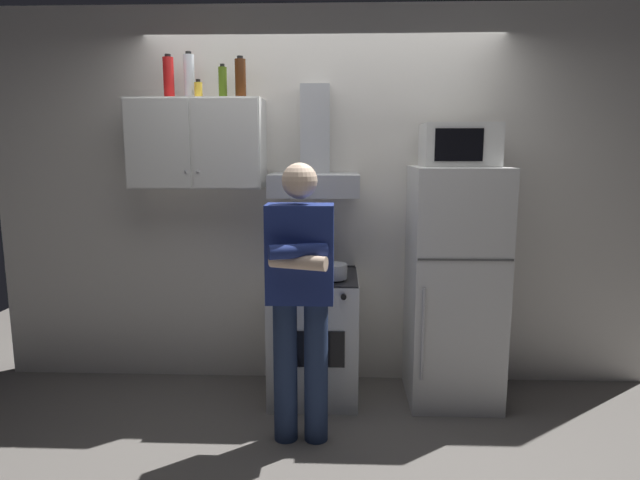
% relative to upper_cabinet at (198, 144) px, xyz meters
% --- Properties ---
extents(ground_plane, '(7.00, 7.00, 0.00)m').
position_rel_upper_cabinet_xyz_m(ground_plane, '(0.85, -0.37, -1.75)').
color(ground_plane, slate).
extents(back_wall_tiled, '(4.80, 0.10, 2.70)m').
position_rel_upper_cabinet_xyz_m(back_wall_tiled, '(0.85, 0.23, -0.40)').
color(back_wall_tiled, silver).
rests_on(back_wall_tiled, ground_plane).
extents(upper_cabinet, '(0.90, 0.37, 0.60)m').
position_rel_upper_cabinet_xyz_m(upper_cabinet, '(0.00, 0.00, 0.00)').
color(upper_cabinet, white).
extents(stove_oven, '(0.60, 0.62, 0.87)m').
position_rel_upper_cabinet_xyz_m(stove_oven, '(0.80, -0.13, -1.32)').
color(stove_oven, white).
rests_on(stove_oven, ground_plane).
extents(range_hood, '(0.60, 0.44, 0.75)m').
position_rel_upper_cabinet_xyz_m(range_hood, '(0.80, 0.00, -0.15)').
color(range_hood, '#B7BABF').
extents(refrigerator, '(0.60, 0.62, 1.60)m').
position_rel_upper_cabinet_xyz_m(refrigerator, '(1.75, -0.12, -0.95)').
color(refrigerator, silver).
rests_on(refrigerator, ground_plane).
extents(microwave, '(0.48, 0.37, 0.28)m').
position_rel_upper_cabinet_xyz_m(microwave, '(1.75, -0.11, -0.01)').
color(microwave, silver).
rests_on(microwave, refrigerator).
extents(person_standing, '(0.38, 0.33, 1.64)m').
position_rel_upper_cabinet_xyz_m(person_standing, '(0.75, -0.73, -0.85)').
color(person_standing, navy).
rests_on(person_standing, ground_plane).
extents(cooking_pot, '(0.29, 0.19, 0.09)m').
position_rel_upper_cabinet_xyz_m(cooking_pot, '(0.93, -0.24, -0.83)').
color(cooking_pot, '#B7BABF').
rests_on(cooking_pot, stove_oven).
extents(bottle_vodka_clear, '(0.07, 0.07, 0.31)m').
position_rel_upper_cabinet_xyz_m(bottle_vodka_clear, '(-0.05, 0.03, 0.45)').
color(bottle_vodka_clear, silver).
rests_on(bottle_vodka_clear, upper_cabinet).
extents(bottle_soda_red, '(0.07, 0.07, 0.28)m').
position_rel_upper_cabinet_xyz_m(bottle_soda_red, '(-0.17, -0.03, 0.44)').
color(bottle_soda_red, red).
rests_on(bottle_soda_red, upper_cabinet).
extents(bottle_spice_jar, '(0.05, 0.05, 0.12)m').
position_rel_upper_cabinet_xyz_m(bottle_spice_jar, '(0.02, -0.03, 0.36)').
color(bottle_spice_jar, gold).
rests_on(bottle_spice_jar, upper_cabinet).
extents(bottle_olive_oil, '(0.06, 0.06, 0.22)m').
position_rel_upper_cabinet_xyz_m(bottle_olive_oil, '(0.18, -0.00, 0.41)').
color(bottle_olive_oil, '#4C6B19').
rests_on(bottle_olive_oil, upper_cabinet).
extents(bottle_rum_dark, '(0.07, 0.07, 0.27)m').
position_rel_upper_cabinet_xyz_m(bottle_rum_dark, '(0.31, -0.02, 0.43)').
color(bottle_rum_dark, '#47230F').
rests_on(bottle_rum_dark, upper_cabinet).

